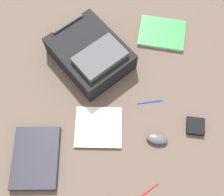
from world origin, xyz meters
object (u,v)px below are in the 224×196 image
(backpack, at_px, (91,54))
(computer_mouse, at_px, (157,139))
(pen_blue, at_px, (150,102))
(earbud_pouch, at_px, (195,126))
(book_red, at_px, (98,127))
(pen_black, at_px, (147,192))
(laptop, at_px, (36,157))
(book_comic, at_px, (162,33))

(backpack, xyz_separation_m, computer_mouse, (-0.44, -0.37, -0.05))
(pen_blue, xyz_separation_m, earbud_pouch, (-0.12, -0.23, 0.01))
(book_red, relative_size, earbud_pouch, 2.74)
(book_red, bearing_deg, pen_black, -139.78)
(book_red, bearing_deg, backpack, 10.62)
(computer_mouse, bearing_deg, pen_blue, -162.47)
(backpack, distance_m, laptop, 0.62)
(backpack, bearing_deg, pen_black, -154.86)
(computer_mouse, distance_m, pen_blue, 0.21)
(pen_black, height_order, earbud_pouch, earbud_pouch)
(backpack, bearing_deg, earbud_pouch, -122.37)
(laptop, height_order, pen_black, laptop)
(book_red, relative_size, pen_blue, 1.77)
(backpack, distance_m, pen_black, 0.77)
(backpack, xyz_separation_m, pen_blue, (-0.24, -0.34, -0.06))
(pen_blue, bearing_deg, laptop, 121.48)
(laptop, height_order, book_comic, laptop)
(pen_black, bearing_deg, laptop, 77.34)
(pen_blue, bearing_deg, pen_black, 178.91)
(backpack, bearing_deg, book_comic, -62.29)
(laptop, bearing_deg, pen_blue, -58.52)
(earbud_pouch, bearing_deg, computer_mouse, 112.49)
(book_red, distance_m, computer_mouse, 0.30)
(laptop, height_order, pen_blue, laptop)
(earbud_pouch, bearing_deg, laptop, 105.26)
(backpack, height_order, book_red, backpack)
(pen_blue, height_order, earbud_pouch, earbud_pouch)
(computer_mouse, distance_m, pen_black, 0.26)
(backpack, height_order, computer_mouse, backpack)
(laptop, xyz_separation_m, computer_mouse, (0.13, -0.59, 0.00))
(laptop, bearing_deg, book_red, -58.69)
(computer_mouse, relative_size, pen_blue, 0.76)
(book_comic, distance_m, computer_mouse, 0.65)
(backpack, xyz_separation_m, laptop, (-0.58, 0.22, -0.05))
(pen_black, distance_m, earbud_pouch, 0.42)
(backpack, height_order, pen_blue, backpack)
(backpack, relative_size, laptop, 1.64)
(laptop, relative_size, book_red, 1.31)
(laptop, distance_m, pen_blue, 0.65)
(laptop, bearing_deg, book_comic, -38.13)
(book_comic, height_order, computer_mouse, computer_mouse)
(laptop, height_order, earbud_pouch, laptop)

